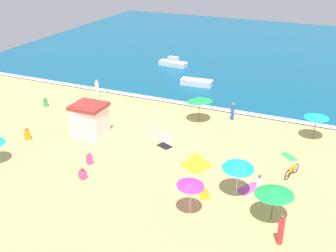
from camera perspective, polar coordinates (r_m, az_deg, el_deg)
name	(u,v)px	position (r m, az deg, el deg)	size (l,w,h in m)	color
ground_plane	(159,131)	(33.67, -1.23, -0.73)	(60.00, 60.00, 0.00)	#E5B26B
ocean_water	(244,50)	(58.76, 10.51, 10.27)	(60.00, 44.00, 0.10)	#0F567A
wave_breaker_foam	(187,104)	(38.94, 2.67, 3.11)	(57.00, 0.70, 0.01)	white
lifeguard_cabana	(90,119)	(33.15, -10.74, 0.89)	(2.54, 2.36, 2.60)	white
beach_umbrella_0	(239,165)	(25.15, 9.73, -5.34)	(2.71, 2.72, 2.38)	silver
beach_umbrella_1	(317,116)	(33.74, 19.89, 1.34)	(2.53, 2.53, 2.11)	#4C3823
beach_umbrella_3	(274,191)	(23.53, 14.50, -8.69)	(2.83, 2.82, 2.17)	#4C3823
beach_umbrella_4	(191,183)	(23.18, 3.15, -7.89)	(2.07, 2.06, 2.31)	silver
beach_umbrella_5	(199,99)	(34.81, 4.37, 3.73)	(2.79, 2.77, 2.34)	#4C3823
beach_tent	(196,159)	(28.59, 3.95, -4.60)	(2.17, 2.15, 1.06)	yellow
parked_bicycle	(292,171)	(28.68, 16.73, -5.95)	(0.68, 1.73, 0.76)	black
beachgoer_0	(27,134)	(34.05, -18.87, -1.08)	(0.62, 0.62, 0.99)	orange
beachgoer_1	(83,174)	(27.80, -11.70, -6.51)	(0.53, 0.53, 0.80)	#D84CA5
beachgoer_2	(281,230)	(22.58, 15.33, -13.70)	(0.38, 0.38, 1.79)	red
beachgoer_3	(233,112)	(35.90, 8.92, 1.97)	(0.30, 0.30, 1.55)	blue
beachgoer_4	(46,102)	(40.11, -16.56, 3.20)	(0.57, 0.57, 0.96)	green
beachgoer_5	(89,159)	(29.40, -10.79, -4.47)	(0.51, 0.51, 0.88)	#D84CA5
beachgoer_6	(97,90)	(40.74, -9.78, 4.96)	(0.50, 0.50, 1.89)	white
beachgoer_7	(239,167)	(28.44, 9.79, -5.56)	(0.46, 0.46, 0.79)	red
beachgoer_8	(259,181)	(27.15, 12.50, -7.42)	(0.40, 0.40, 0.80)	white
beach_towel_0	(249,189)	(26.86, 11.09, -8.50)	(1.57, 1.86, 0.01)	#D84CA5
beach_towel_1	(165,138)	(32.52, -0.43, -1.69)	(1.65, 1.41, 0.01)	white
beach_towel_2	(204,194)	(25.98, 4.97, -9.36)	(1.15, 1.38, 0.01)	orange
beach_towel_3	(165,146)	(31.35, -0.48, -2.78)	(1.34, 1.14, 0.01)	black
beach_towel_4	(289,157)	(31.17, 16.36, -4.07)	(1.46, 1.42, 0.01)	green
small_boat_0	(173,63)	(50.35, 0.71, 8.72)	(3.53, 1.49, 1.12)	white
small_boat_1	(197,82)	(43.73, 3.96, 6.02)	(3.37, 1.32, 0.64)	white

